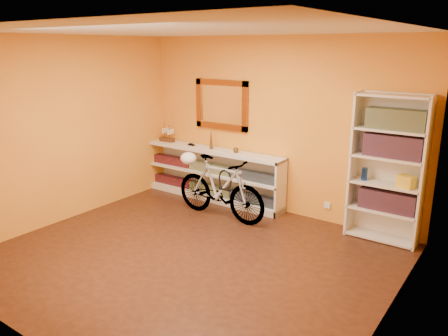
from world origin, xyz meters
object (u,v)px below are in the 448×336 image
Objects in this scene: bicycle at (220,188)px; helmet at (188,158)px; console_unit at (211,174)px; bookcase at (387,169)px.

bicycle reaches higher than helmet.
console_unit is 10.54× the size of helmet.
bicycle is (-2.15, -0.62, -0.49)m from bookcase.
helmet reaches higher than console_unit.
bicycle reaches higher than console_unit.
console_unit is 1.66× the size of bicycle.
bookcase reaches higher than console_unit.
helmet is at bearing -167.69° from bookcase.
console_unit is at bearing -179.48° from bookcase.
bicycle is at bearing -44.32° from console_unit.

